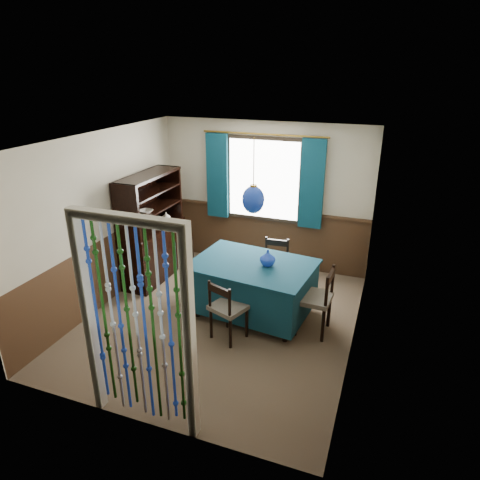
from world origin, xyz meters
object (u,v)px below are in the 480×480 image
at_px(pendant_lamp, 253,199).
at_px(chair_right, 316,299).
at_px(chair_near, 227,308).
at_px(bowl_shelf, 146,211).
at_px(dining_table, 252,285).
at_px(vase_sideboard, 166,216).
at_px(chair_left, 197,269).
at_px(sideboard, 153,243).
at_px(vase_table, 268,259).
at_px(chair_far, 274,265).

bearing_deg(pendant_lamp, chair_right, -7.88).
distance_m(chair_near, bowl_shelf, 2.16).
relative_size(chair_near, chair_right, 0.90).
bearing_deg(dining_table, pendant_lamp, -128.61).
xyz_separation_m(chair_near, vase_sideboard, (-1.75, 1.61, 0.51)).
distance_m(chair_left, pendant_lamp, 1.54).
bearing_deg(chair_right, chair_left, 83.88).
bearing_deg(sideboard, chair_right, -12.72).
height_order(chair_near, chair_left, chair_left).
bearing_deg(dining_table, vase_table, 11.78).
bearing_deg(chair_near, vase_sideboard, 157.73).
bearing_deg(chair_left, bowl_shelf, -103.41).
distance_m(chair_left, sideboard, 1.08).
xyz_separation_m(chair_far, bowl_shelf, (-1.96, -0.42, 0.78)).
bearing_deg(chair_near, chair_left, 154.84).
height_order(vase_table, bowl_shelf, bowl_shelf).
height_order(dining_table, pendant_lamp, pendant_lamp).
relative_size(chair_right, pendant_lamp, 0.96).
height_order(chair_right, vase_sideboard, vase_sideboard).
height_order(sideboard, pendant_lamp, pendant_lamp).
bearing_deg(bowl_shelf, dining_table, -10.07).
relative_size(chair_far, chair_left, 0.93).
distance_m(chair_near, chair_far, 1.44).
bearing_deg(bowl_shelf, chair_right, -9.35).
relative_size(chair_left, chair_right, 0.98).
distance_m(chair_left, vase_table, 1.21).
bearing_deg(chair_far, pendant_lamp, 77.62).
height_order(dining_table, sideboard, sideboard).
distance_m(chair_left, vase_sideboard, 1.30).
bearing_deg(dining_table, bowl_shelf, 176.32).
relative_size(chair_far, chair_right, 0.91).
bearing_deg(pendant_lamp, chair_far, 81.63).
bearing_deg(dining_table, vase_sideboard, 159.87).
bearing_deg(chair_right, vase_table, 80.77).
xyz_separation_m(dining_table, vase_sideboard, (-1.85, 0.93, 0.51)).
xyz_separation_m(dining_table, chair_far, (0.11, 0.75, -0.00)).
height_order(chair_left, vase_sideboard, vase_sideboard).
height_order(chair_near, chair_right, chair_right).
xyz_separation_m(chair_far, vase_sideboard, (-1.96, 0.18, 0.51)).
xyz_separation_m(chair_near, pendant_lamp, (0.11, 0.68, 1.26)).
height_order(dining_table, vase_table, vase_table).
distance_m(dining_table, chair_far, 0.75).
relative_size(chair_left, bowl_shelf, 4.03).
bearing_deg(pendant_lamp, vase_table, 5.39).
distance_m(chair_near, vase_table, 0.89).
distance_m(sideboard, vase_sideboard, 0.52).
distance_m(chair_near, sideboard, 2.20).
bearing_deg(chair_near, pendant_lamp, 101.45).
relative_size(chair_left, pendant_lamp, 0.94).
bearing_deg(chair_far, vase_table, 93.66).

